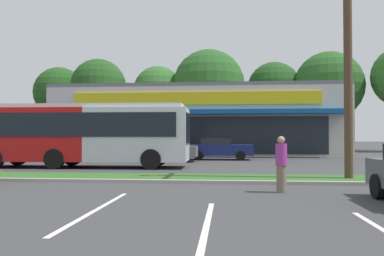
{
  "coord_description": "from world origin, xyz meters",
  "views": [
    {
      "loc": [
        2.25,
        -0.46,
        1.63
      ],
      "look_at": [
        0.56,
        18.1,
        2.01
      ],
      "focal_mm": 36.25,
      "sensor_mm": 36.0,
      "label": 1
    }
  ],
  "objects": [
    {
      "name": "utility_pole",
      "position": [
        6.48,
        13.94,
        6.02
      ],
      "size": [
        3.03,
        2.4,
        11.33
      ],
      "color": "#4C3826",
      "rests_on": "ground_plane"
    },
    {
      "name": "parking_stripe_2",
      "position": [
        1.87,
        6.5,
        0.0
      ],
      "size": [
        0.12,
        4.8,
        0.01
      ],
      "primitive_type": "cube",
      "color": "silver",
      "rests_on": "ground_plane"
    },
    {
      "name": "curb_lip",
      "position": [
        0.0,
        12.78,
        0.06
      ],
      "size": [
        56.0,
        0.24,
        0.12
      ],
      "primitive_type": "cube",
      "color": "#99968C",
      "rests_on": "ground_plane"
    },
    {
      "name": "car_2",
      "position": [
        -12.26,
        23.96,
        0.75
      ],
      "size": [
        4.34,
        1.98,
        1.46
      ],
      "rotation": [
        0.0,
        0.0,
        3.14
      ],
      "color": "#B7B7BC",
      "rests_on": "ground_plane"
    },
    {
      "name": "tree_right",
      "position": [
        13.79,
        44.72,
        7.33
      ],
      "size": [
        7.81,
        7.81,
        11.24
      ],
      "color": "#473323",
      "rests_on": "ground_plane"
    },
    {
      "name": "car_1",
      "position": [
        1.69,
        26.21,
        0.77
      ],
      "size": [
        4.52,
        1.92,
        1.47
      ],
      "color": "navy",
      "rests_on": "ground_plane"
    },
    {
      "name": "tree_mid",
      "position": [
        0.16,
        43.86,
        7.43
      ],
      "size": [
        8.22,
        8.22,
        11.55
      ],
      "color": "#473323",
      "rests_on": "ground_plane"
    },
    {
      "name": "grass_median",
      "position": [
        0.0,
        14.0,
        0.06
      ],
      "size": [
        56.0,
        2.2,
        0.12
      ],
      "primitive_type": "cube",
      "color": "#2D5B23",
      "rests_on": "ground_plane"
    },
    {
      "name": "storefront_building",
      "position": [
        -0.29,
        36.47,
        2.97
      ],
      "size": [
        24.55,
        14.28,
        5.93
      ],
      "color": "#BCB7AD",
      "rests_on": "ground_plane"
    },
    {
      "name": "tree_far_left",
      "position": [
        -18.34,
        45.53,
        6.98
      ],
      "size": [
        6.23,
        6.23,
        10.11
      ],
      "color": "#473323",
      "rests_on": "ground_plane"
    },
    {
      "name": "tree_mid_right",
      "position": [
        7.91,
        46.79,
        7.32
      ],
      "size": [
        6.42,
        6.42,
        10.55
      ],
      "color": "#473323",
      "rests_on": "ground_plane"
    },
    {
      "name": "tree_mid_left",
      "position": [
        -5.86,
        44.56,
        6.95
      ],
      "size": [
        5.8,
        5.8,
        9.87
      ],
      "color": "#473323",
      "rests_on": "ground_plane"
    },
    {
      "name": "city_bus",
      "position": [
        -5.39,
        19.09,
        1.76
      ],
      "size": [
        11.38,
        2.9,
        3.25
      ],
      "rotation": [
        0.0,
        0.0,
        0.03
      ],
      "color": "#B71414",
      "rests_on": "ground_plane"
    },
    {
      "name": "parking_stripe_1",
      "position": [
        -0.63,
        7.88,
        0.0
      ],
      "size": [
        0.12,
        4.8,
        0.01
      ],
      "primitive_type": "cube",
      "color": "silver",
      "rests_on": "ground_plane"
    },
    {
      "name": "tree_left",
      "position": [
        -12.69,
        43.42,
        7.4
      ],
      "size": [
        6.39,
        6.39,
        10.61
      ],
      "color": "#473323",
      "rests_on": "ground_plane"
    },
    {
      "name": "car_3",
      "position": [
        -1.68,
        24.0,
        0.77
      ],
      "size": [
        4.14,
        1.99,
        1.52
      ],
      "rotation": [
        0.0,
        0.0,
        3.14
      ],
      "color": "slate",
      "rests_on": "ground_plane"
    },
    {
      "name": "pedestrian_by_pole",
      "position": [
        3.8,
        10.92,
        0.82
      ],
      "size": [
        0.33,
        0.33,
        1.62
      ],
      "rotation": [
        0.0,
        0.0,
        5.11
      ],
      "color": "#726651",
      "rests_on": "ground_plane"
    }
  ]
}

